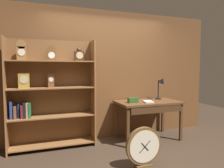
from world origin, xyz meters
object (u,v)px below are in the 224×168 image
Objects in this scene: open_repair_manual at (148,102)px; toolbox_small at (133,100)px; round_clock_large at (144,147)px; bookshelf at (49,94)px; desk_lamp at (161,84)px; workbench at (148,106)px.

toolbox_small is at bearing 176.90° from open_repair_manual.
round_clock_large is (-0.60, -0.93, -0.49)m from open_repair_manual.
bookshelf is 1.56m from toolbox_small.
round_clock_large is at bearing -131.71° from desk_lamp.
round_clock_large is (-1.06, -1.19, -0.81)m from desk_lamp.
bookshelf reaches higher than workbench.
toolbox_small is 1.17m from round_clock_large.
round_clock_large is at bearing -113.37° from open_repair_manual.
workbench is at bearing 57.39° from round_clock_large.
workbench is at bearing -5.89° from bookshelf.
desk_lamp is at bearing -1.12° from bookshelf.
bookshelf is 3.29× the size of round_clock_large.
round_clock_large is (-0.66, -1.04, -0.39)m from workbench.
bookshelf is 4.01× the size of desk_lamp.
bookshelf is 1.87m from open_repair_manual.
bookshelf is at bearing 178.88° from desk_lamp.
desk_lamp reaches higher than workbench.
desk_lamp is (2.29, -0.04, 0.12)m from bookshelf.
desk_lamp is (0.39, 0.15, 0.42)m from workbench.
bookshelf reaches higher than round_clock_large.
workbench is (1.89, -0.20, -0.30)m from bookshelf.
toolbox_small reaches higher than round_clock_large.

